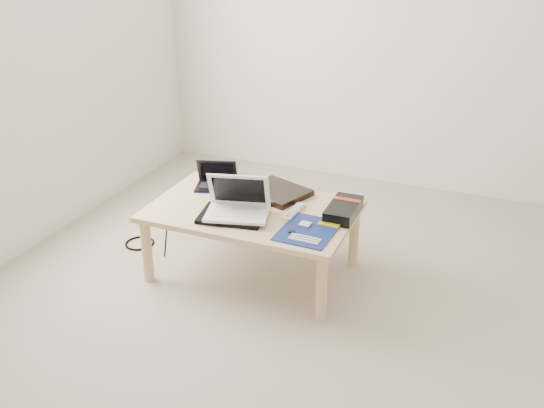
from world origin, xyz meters
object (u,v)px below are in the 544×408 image
at_px(coffee_table, 253,216).
at_px(netbook, 216,182).
at_px(white_laptop, 238,205).
at_px(gpu_box, 343,210).

relative_size(coffee_table, netbook, 4.06).
relative_size(coffee_table, white_laptop, 2.98).
bearing_deg(white_laptop, gpu_box, 24.29).
bearing_deg(netbook, coffee_table, -30.81).
distance_m(netbook, gpu_box, 0.80).
distance_m(coffee_table, white_laptop, 0.17).
xyz_separation_m(coffee_table, gpu_box, (0.48, 0.11, 0.08)).
height_order(white_laptop, gpu_box, white_laptop).
distance_m(coffee_table, netbook, 0.37).
bearing_deg(coffee_table, white_laptop, -103.41).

